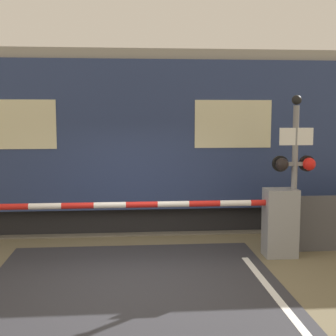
{
  "coord_description": "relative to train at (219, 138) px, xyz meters",
  "views": [
    {
      "loc": [
        -0.06,
        -7.31,
        2.7
      ],
      "look_at": [
        0.7,
        1.72,
        1.64
      ],
      "focal_mm": 50.0,
      "sensor_mm": 36.0,
      "label": 1
    }
  ],
  "objects": [
    {
      "name": "crossing_barrier",
      "position": [
        0.06,
        -3.24,
        -1.37
      ],
      "size": [
        6.2,
        0.44,
        1.29
      ],
      "color": "gray",
      "rests_on": "ground_plane"
    },
    {
      "name": "signal_post",
      "position": [
        0.8,
        -3.27,
        -0.35
      ],
      "size": [
        0.81,
        0.26,
        3.03
      ],
      "color": "gray",
      "rests_on": "ground_plane"
    },
    {
      "name": "track_bed",
      "position": [
        -2.21,
        0.0,
        -2.06
      ],
      "size": [
        36.0,
        3.2,
        0.13
      ],
      "color": "#666056",
      "rests_on": "ground_plane"
    },
    {
      "name": "train",
      "position": [
        0.0,
        0.0,
        0.0
      ],
      "size": [
        16.88,
        3.18,
        4.08
      ],
      "color": "black",
      "rests_on": "ground_plane"
    },
    {
      "name": "ground_plane",
      "position": [
        -2.21,
        -4.36,
        -2.09
      ],
      "size": [
        80.0,
        80.0,
        0.0
      ],
      "primitive_type": "plane",
      "color": "#6B6047"
    }
  ]
}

